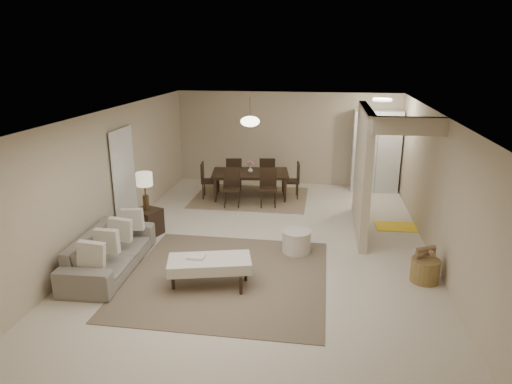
% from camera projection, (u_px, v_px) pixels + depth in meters
% --- Properties ---
extents(floor, '(9.00, 9.00, 0.00)m').
position_uv_depth(floor, '(264.00, 248.00, 8.55)').
color(floor, beige).
rests_on(floor, ground).
extents(ceiling, '(9.00, 9.00, 0.00)m').
position_uv_depth(ceiling, '(265.00, 114.00, 7.81)').
color(ceiling, white).
rests_on(ceiling, back_wall).
extents(back_wall, '(6.00, 0.00, 6.00)m').
position_uv_depth(back_wall, '(287.00, 139.00, 12.43)').
color(back_wall, '#C4B395').
rests_on(back_wall, floor).
extents(left_wall, '(0.00, 9.00, 9.00)m').
position_uv_depth(left_wall, '(108.00, 177.00, 8.61)').
color(left_wall, '#C4B395').
rests_on(left_wall, floor).
extents(right_wall, '(0.00, 9.00, 9.00)m').
position_uv_depth(right_wall, '(440.00, 191.00, 7.74)').
color(right_wall, '#C4B395').
rests_on(right_wall, floor).
extents(partition, '(0.15, 2.50, 2.50)m').
position_uv_depth(partition, '(362.00, 171.00, 9.10)').
color(partition, '#C4B395').
rests_on(partition, floor).
extents(doorway, '(0.04, 0.90, 2.04)m').
position_uv_depth(doorway, '(124.00, 181.00, 9.24)').
color(doorway, black).
rests_on(doorway, floor).
extents(pantry_cabinet, '(1.20, 0.55, 2.10)m').
position_uv_depth(pantry_cabinet, '(376.00, 151.00, 11.82)').
color(pantry_cabinet, silver).
rests_on(pantry_cabinet, floor).
extents(flush_light, '(0.44, 0.44, 0.05)m').
position_uv_depth(flush_light, '(382.00, 100.00, 10.51)').
color(flush_light, white).
rests_on(flush_light, ceiling).
extents(living_rug, '(3.20, 3.20, 0.01)m').
position_uv_depth(living_rug, '(227.00, 277.00, 7.43)').
color(living_rug, brown).
rests_on(living_rug, floor).
extents(sofa, '(2.23, 0.96, 0.64)m').
position_uv_depth(sofa, '(110.00, 252.00, 7.63)').
color(sofa, gray).
rests_on(sofa, floor).
extents(ottoman_bench, '(1.38, 0.88, 0.46)m').
position_uv_depth(ottoman_bench, '(210.00, 264.00, 7.07)').
color(ottoman_bench, beige).
rests_on(ottoman_bench, living_rug).
extents(side_table, '(0.61, 0.61, 0.52)m').
position_uv_depth(side_table, '(148.00, 222.00, 9.10)').
color(side_table, black).
rests_on(side_table, floor).
extents(table_lamp, '(0.32, 0.32, 0.76)m').
position_uv_depth(table_lamp, '(145.00, 183.00, 8.85)').
color(table_lamp, '#4A371F').
rests_on(table_lamp, side_table).
extents(round_pouf, '(0.54, 0.54, 0.42)m').
position_uv_depth(round_pouf, '(296.00, 242.00, 8.30)').
color(round_pouf, beige).
rests_on(round_pouf, floor).
extents(wicker_basket, '(0.49, 0.49, 0.38)m').
position_uv_depth(wicker_basket, '(425.00, 270.00, 7.26)').
color(wicker_basket, olive).
rests_on(wicker_basket, floor).
extents(dining_rug, '(2.80, 2.10, 0.01)m').
position_uv_depth(dining_rug, '(250.00, 197.00, 11.47)').
color(dining_rug, '#7E6F4E').
rests_on(dining_rug, floor).
extents(dining_table, '(2.01, 1.31, 0.66)m').
position_uv_depth(dining_table, '(250.00, 185.00, 11.38)').
color(dining_table, black).
rests_on(dining_table, dining_rug).
extents(dining_chairs, '(2.45, 1.91, 0.90)m').
position_uv_depth(dining_chairs, '(250.00, 180.00, 11.34)').
color(dining_chairs, black).
rests_on(dining_chairs, dining_rug).
extents(vase, '(0.16, 0.16, 0.14)m').
position_uv_depth(vase, '(250.00, 170.00, 11.26)').
color(vase, silver).
rests_on(vase, dining_table).
extents(yellow_mat, '(0.96, 0.61, 0.01)m').
position_uv_depth(yellow_mat, '(398.00, 227.00, 9.56)').
color(yellow_mat, yellow).
rests_on(yellow_mat, floor).
extents(pendant_light, '(0.46, 0.46, 0.71)m').
position_uv_depth(pendant_light, '(250.00, 121.00, 10.91)').
color(pendant_light, '#4A371F').
rests_on(pendant_light, ceiling).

